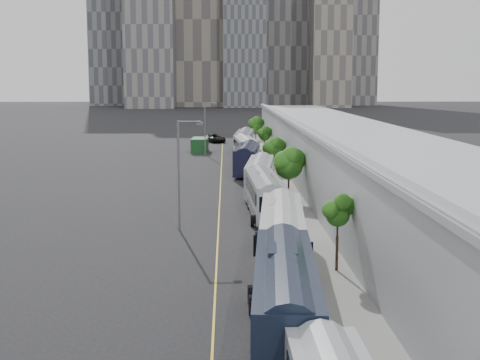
{
  "coord_description": "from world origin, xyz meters",
  "views": [
    {
      "loc": [
        -0.87,
        -10.2,
        11.81
      ],
      "look_at": [
        0.41,
        49.77,
        3.0
      ],
      "focal_mm": 50.0,
      "sensor_mm": 36.0,
      "label": 1
    }
  ],
  "objects_px": {
    "bus_7": "(245,142)",
    "shipping_container": "(200,145)",
    "bus_1": "(285,306)",
    "bus_2": "(282,240)",
    "bus_3": "(265,198)",
    "bus_4": "(260,178)",
    "street_lamp_far": "(206,125)",
    "bus_5": "(247,161)",
    "bus_6": "(245,150)",
    "suv": "(215,138)",
    "street_lamp_near": "(181,167)"
  },
  "relations": [
    {
      "from": "bus_7",
      "to": "shipping_container",
      "type": "distance_m",
      "value": 7.67
    },
    {
      "from": "bus_1",
      "to": "bus_2",
      "type": "distance_m",
      "value": 13.09
    },
    {
      "from": "bus_1",
      "to": "bus_3",
      "type": "relative_size",
      "value": 1.08
    },
    {
      "from": "bus_4",
      "to": "street_lamp_far",
      "type": "distance_m",
      "value": 38.94
    },
    {
      "from": "bus_1",
      "to": "bus_5",
      "type": "xyz_separation_m",
      "value": [
        0.09,
        57.0,
        -0.07
      ]
    },
    {
      "from": "bus_6",
      "to": "shipping_container",
      "type": "xyz_separation_m",
      "value": [
        -7.39,
        12.48,
        -0.34
      ]
    },
    {
      "from": "bus_7",
      "to": "shipping_container",
      "type": "height_order",
      "value": "bus_7"
    },
    {
      "from": "bus_3",
      "to": "street_lamp_far",
      "type": "bearing_deg",
      "value": 95.21
    },
    {
      "from": "bus_2",
      "to": "suv",
      "type": "height_order",
      "value": "bus_2"
    },
    {
      "from": "bus_1",
      "to": "street_lamp_far",
      "type": "height_order",
      "value": "street_lamp_far"
    },
    {
      "from": "bus_7",
      "to": "suv",
      "type": "xyz_separation_m",
      "value": [
        -5.37,
        17.79,
        -0.76
      ]
    },
    {
      "from": "street_lamp_near",
      "to": "suv",
      "type": "height_order",
      "value": "street_lamp_near"
    },
    {
      "from": "bus_3",
      "to": "bus_5",
      "type": "height_order",
      "value": "bus_5"
    },
    {
      "from": "bus_3",
      "to": "suv",
      "type": "relative_size",
      "value": 2.14
    },
    {
      "from": "bus_5",
      "to": "street_lamp_near",
      "type": "relative_size",
      "value": 1.52
    },
    {
      "from": "bus_7",
      "to": "street_lamp_far",
      "type": "height_order",
      "value": "street_lamp_far"
    },
    {
      "from": "bus_5",
      "to": "street_lamp_near",
      "type": "bearing_deg",
      "value": -95.02
    },
    {
      "from": "shipping_container",
      "to": "bus_2",
      "type": "bearing_deg",
      "value": -81.35
    },
    {
      "from": "bus_4",
      "to": "bus_7",
      "type": "relative_size",
      "value": 0.99
    },
    {
      "from": "bus_5",
      "to": "bus_2",
      "type": "bearing_deg",
      "value": -83.2
    },
    {
      "from": "bus_1",
      "to": "street_lamp_near",
      "type": "xyz_separation_m",
      "value": [
        -6.25,
        23.46,
        3.39
      ]
    },
    {
      "from": "street_lamp_near",
      "to": "bus_4",
      "type": "bearing_deg",
      "value": 68.37
    },
    {
      "from": "bus_4",
      "to": "suv",
      "type": "xyz_separation_m",
      "value": [
        -5.81,
        60.8,
        -0.74
      ]
    },
    {
      "from": "bus_1",
      "to": "bus_7",
      "type": "bearing_deg",
      "value": 93.46
    },
    {
      "from": "bus_3",
      "to": "bus_5",
      "type": "relative_size",
      "value": 0.96
    },
    {
      "from": "bus_2",
      "to": "shipping_container",
      "type": "relative_size",
      "value": 2.26
    },
    {
      "from": "street_lamp_far",
      "to": "shipping_container",
      "type": "bearing_deg",
      "value": 106.11
    },
    {
      "from": "bus_1",
      "to": "bus_6",
      "type": "bearing_deg",
      "value": 93.6
    },
    {
      "from": "suv",
      "to": "bus_2",
      "type": "bearing_deg",
      "value": -109.79
    },
    {
      "from": "street_lamp_near",
      "to": "street_lamp_far",
      "type": "distance_m",
      "value": 56.41
    },
    {
      "from": "bus_2",
      "to": "bus_3",
      "type": "bearing_deg",
      "value": 95.07
    },
    {
      "from": "street_lamp_far",
      "to": "bus_7",
      "type": "bearing_deg",
      "value": 36.95
    },
    {
      "from": "bus_1",
      "to": "bus_3",
      "type": "xyz_separation_m",
      "value": [
        0.76,
        29.22,
        -0.13
      ]
    },
    {
      "from": "bus_1",
      "to": "shipping_container",
      "type": "bearing_deg",
      "value": 98.65
    },
    {
      "from": "bus_1",
      "to": "street_lamp_near",
      "type": "relative_size",
      "value": 1.58
    },
    {
      "from": "bus_5",
      "to": "suv",
      "type": "bearing_deg",
      "value": 101.88
    },
    {
      "from": "bus_2",
      "to": "bus_4",
      "type": "relative_size",
      "value": 1.05
    },
    {
      "from": "bus_7",
      "to": "shipping_container",
      "type": "bearing_deg",
      "value": -170.96
    },
    {
      "from": "bus_2",
      "to": "street_lamp_near",
      "type": "distance_m",
      "value": 13.11
    },
    {
      "from": "bus_6",
      "to": "bus_5",
      "type": "bearing_deg",
      "value": -95.36
    },
    {
      "from": "bus_4",
      "to": "bus_7",
      "type": "bearing_deg",
      "value": 96.34
    },
    {
      "from": "bus_6",
      "to": "street_lamp_near",
      "type": "xyz_separation_m",
      "value": [
        -6.53,
        -48.18,
        3.56
      ]
    },
    {
      "from": "street_lamp_near",
      "to": "street_lamp_far",
      "type": "relative_size",
      "value": 1.03
    },
    {
      "from": "bus_1",
      "to": "shipping_container",
      "type": "relative_size",
      "value": 2.31
    },
    {
      "from": "bus_3",
      "to": "suv",
      "type": "xyz_separation_m",
      "value": [
        -5.6,
        73.26,
        -0.74
      ]
    },
    {
      "from": "bus_1",
      "to": "street_lamp_near",
      "type": "bearing_deg",
      "value": 108.74
    },
    {
      "from": "street_lamp_near",
      "to": "shipping_container",
      "type": "distance_m",
      "value": 60.8
    },
    {
      "from": "bus_4",
      "to": "shipping_container",
      "type": "bearing_deg",
      "value": 106.54
    },
    {
      "from": "street_lamp_near",
      "to": "bus_2",
      "type": "bearing_deg",
      "value": -55.34
    },
    {
      "from": "bus_6",
      "to": "street_lamp_far",
      "type": "xyz_separation_m",
      "value": [
        -6.16,
        8.22,
        3.42
      ]
    }
  ]
}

